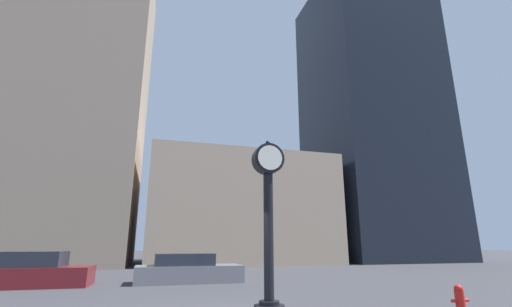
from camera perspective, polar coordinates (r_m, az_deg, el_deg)
building_tall_tower at (r=35.61m, az=-29.45°, el=8.35°), size 13.91×12.00×29.08m
building_storefront_row at (r=33.03m, az=-3.21°, el=-9.58°), size 16.18×12.00×9.42m
building_glass_modern at (r=42.11m, az=18.54°, el=5.82°), size 12.81×12.00×32.01m
street_clock at (r=9.59m, az=2.06°, el=-8.93°), size 0.87×0.80×4.55m
car_maroon at (r=16.90m, az=-32.78°, el=-16.27°), size 4.05×1.95×1.36m
car_grey at (r=16.44m, az=-11.30°, el=-18.52°), size 4.67×1.94×1.25m
fire_hydrant_far at (r=10.52m, az=30.83°, el=-20.02°), size 0.50×0.22×0.66m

